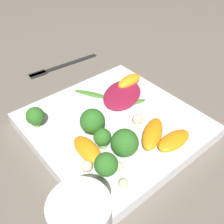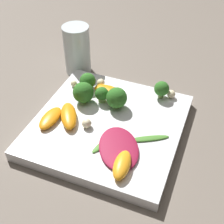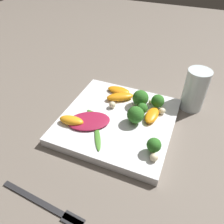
% 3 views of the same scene
% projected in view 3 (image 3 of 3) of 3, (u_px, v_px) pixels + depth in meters
% --- Properties ---
extents(ground_plane, '(2.40, 2.40, 0.00)m').
position_uv_depth(ground_plane, '(118.00, 124.00, 0.58)').
color(ground_plane, '#6B6056').
extents(plate, '(0.28, 0.28, 0.02)m').
position_uv_depth(plate, '(118.00, 121.00, 0.57)').
color(plate, white).
rests_on(plate, ground_plane).
extents(drinking_glass, '(0.06, 0.06, 0.12)m').
position_uv_depth(drinking_glass, '(195.00, 90.00, 0.60)').
color(drinking_glass, silver).
rests_on(drinking_glass, ground_plane).
extents(fork, '(0.03, 0.19, 0.01)m').
position_uv_depth(fork, '(50.00, 207.00, 0.40)').
color(fork, '#262628').
rests_on(fork, ground_plane).
extents(radicchio_leaf_0, '(0.11, 0.13, 0.01)m').
position_uv_depth(radicchio_leaf_0, '(89.00, 121.00, 0.55)').
color(radicchio_leaf_0, maroon).
rests_on(radicchio_leaf_0, plate).
extents(orange_segment_0, '(0.07, 0.08, 0.02)m').
position_uv_depth(orange_segment_0, '(120.00, 97.00, 0.62)').
color(orange_segment_0, orange).
rests_on(orange_segment_0, plate).
extents(orange_segment_1, '(0.03, 0.07, 0.01)m').
position_uv_depth(orange_segment_1, '(119.00, 90.00, 0.64)').
color(orange_segment_1, orange).
rests_on(orange_segment_1, plate).
extents(orange_segment_2, '(0.07, 0.03, 0.02)m').
position_uv_depth(orange_segment_2, '(152.00, 115.00, 0.56)').
color(orange_segment_2, orange).
rests_on(orange_segment_2, plate).
extents(orange_segment_3, '(0.03, 0.07, 0.02)m').
position_uv_depth(orange_segment_3, '(71.00, 120.00, 0.54)').
color(orange_segment_3, orange).
rests_on(orange_segment_3, plate).
extents(broccoli_floret_0, '(0.04, 0.04, 0.05)m').
position_uv_depth(broccoli_floret_0, '(140.00, 98.00, 0.59)').
color(broccoli_floret_0, '#7A9E51').
rests_on(broccoli_floret_0, plate).
extents(broccoli_floret_1, '(0.03, 0.03, 0.04)m').
position_uv_depth(broccoli_floret_1, '(154.00, 145.00, 0.46)').
color(broccoli_floret_1, '#7A9E51').
rests_on(broccoli_floret_1, plate).
extents(broccoli_floret_2, '(0.04, 0.04, 0.05)m').
position_uv_depth(broccoli_floret_2, '(135.00, 115.00, 0.53)').
color(broccoli_floret_2, '#7A9E51').
rests_on(broccoli_floret_2, plate).
extents(broccoli_floret_3, '(0.03, 0.03, 0.04)m').
position_uv_depth(broccoli_floret_3, '(158.00, 101.00, 0.58)').
color(broccoli_floret_3, '#7A9E51').
rests_on(broccoli_floret_3, plate).
extents(broccoli_floret_4, '(0.03, 0.03, 0.03)m').
position_uv_depth(broccoli_floret_4, '(142.00, 109.00, 0.56)').
color(broccoli_floret_4, '#84AD5B').
rests_on(broccoli_floret_4, plate).
extents(arugula_sprig_0, '(0.04, 0.06, 0.00)m').
position_uv_depth(arugula_sprig_0, '(96.00, 115.00, 0.57)').
color(arugula_sprig_0, '#47842D').
rests_on(arugula_sprig_0, plate).
extents(arugula_sprig_1, '(0.08, 0.05, 0.00)m').
position_uv_depth(arugula_sprig_1, '(98.00, 138.00, 0.51)').
color(arugula_sprig_1, '#47842D').
rests_on(arugula_sprig_1, plate).
extents(macadamia_nut_0, '(0.01, 0.01, 0.01)m').
position_uv_depth(macadamia_nut_0, '(151.00, 102.00, 0.60)').
color(macadamia_nut_0, beige).
rests_on(macadamia_nut_0, plate).
extents(macadamia_nut_1, '(0.02, 0.02, 0.02)m').
position_uv_depth(macadamia_nut_1, '(154.00, 157.00, 0.46)').
color(macadamia_nut_1, beige).
rests_on(macadamia_nut_1, plate).
extents(macadamia_nut_2, '(0.02, 0.02, 0.02)m').
position_uv_depth(macadamia_nut_2, '(112.00, 105.00, 0.59)').
color(macadamia_nut_2, beige).
rests_on(macadamia_nut_2, plate).
extents(macadamia_nut_3, '(0.02, 0.02, 0.02)m').
position_uv_depth(macadamia_nut_3, '(162.00, 111.00, 0.57)').
color(macadamia_nut_3, beige).
rests_on(macadamia_nut_3, plate).
extents(macadamia_nut_4, '(0.01, 0.01, 0.01)m').
position_uv_depth(macadamia_nut_4, '(158.00, 98.00, 0.62)').
color(macadamia_nut_4, beige).
rests_on(macadamia_nut_4, plate).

